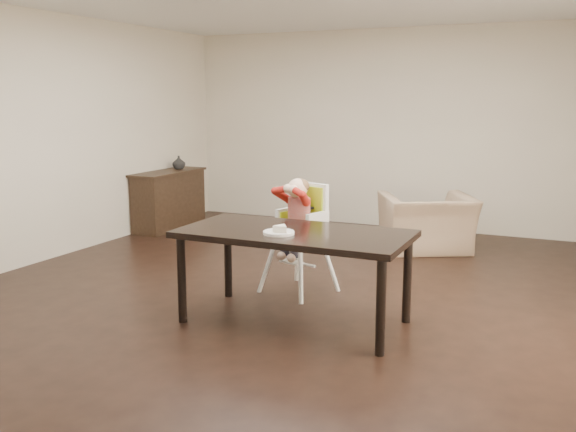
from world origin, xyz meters
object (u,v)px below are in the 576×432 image
at_px(armchair, 427,214).
at_px(sideboard, 169,199).
at_px(dining_table, 295,241).
at_px(high_chair, 301,212).

height_order(armchair, sideboard, armchair).
height_order(dining_table, sideboard, sideboard).
distance_m(dining_table, high_chair, 0.84).
relative_size(high_chair, armchair, 1.05).
bearing_deg(high_chair, sideboard, 163.36).
relative_size(dining_table, sideboard, 1.43).
xyz_separation_m(high_chair, armchair, (0.71, 2.09, -0.31)).
distance_m(armchair, sideboard, 3.53).
bearing_deg(sideboard, high_chair, -34.71).
height_order(dining_table, high_chair, high_chair).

